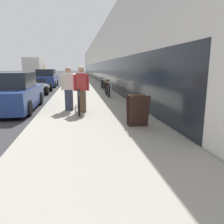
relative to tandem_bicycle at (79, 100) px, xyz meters
name	(u,v)px	position (x,y,z in m)	size (l,w,h in m)	color
sidewalk_slab	(82,81)	(0.49, 19.02, -0.45)	(3.95, 70.00, 0.15)	gray
storefront_facade	(124,60)	(7.50, 27.02, 2.36)	(10.01, 70.00, 5.78)	silver
tandem_bicycle	(79,100)	(0.00, 0.00, 0.00)	(0.52, 2.87, 0.89)	black
person_rider	(81,89)	(0.11, -0.38, 0.47)	(0.57, 0.22, 1.68)	brown
person_bystander	(69,89)	(-0.37, 0.07, 0.45)	(0.56, 0.22, 1.66)	#33384C
bike_rack_hoop	(111,89)	(1.71, 3.05, 0.13)	(0.05, 0.60, 0.84)	gray
cruiser_bike_nearest	(107,89)	(1.65, 3.89, 0.02)	(0.52, 1.72, 0.96)	black
cruiser_bike_middle	(106,87)	(1.85, 6.03, -0.02)	(0.52, 1.76, 0.84)	black
cruiser_bike_farthest	(102,84)	(1.85, 8.23, -0.01)	(0.52, 1.75, 0.88)	black
sandwich_board_sign	(138,110)	(1.64, -2.58, 0.07)	(0.56, 0.56, 0.90)	#331E19
parked_sedan_curbside	(12,93)	(-2.75, 1.16, 0.19)	(1.99, 4.36, 1.58)	navy
vintage_roadster_curbside	(37,87)	(-2.79, 7.30, -0.11)	(1.73, 4.10, 0.96)	#4C5156
parked_sedan_far	(46,79)	(-2.89, 12.71, 0.20)	(1.87, 4.05, 1.61)	navy
moving_truck	(35,69)	(-6.36, 26.50, 1.04)	(2.37, 6.29, 3.12)	orange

